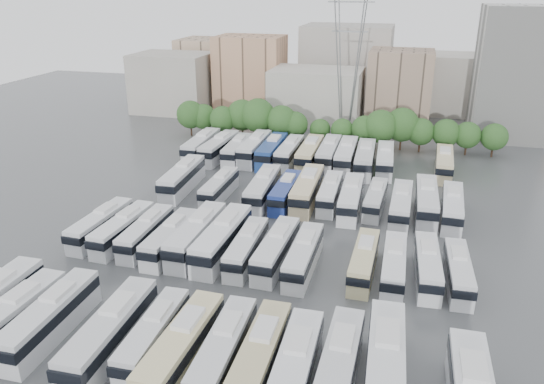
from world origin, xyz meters
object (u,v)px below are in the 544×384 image
(bus_r1_s2, at_px, (146,232))
(bus_r1_s5, at_px, (222,238))
(bus_r2_s5, at_px, (263,188))
(bus_r2_s11, at_px, (401,205))
(bus_r3_s5, at_px, (289,152))
(bus_r3_s10, at_px, (385,160))
(bus_r1_s1, at_px, (123,229))
(bus_r3_s6, at_px, (310,153))
(bus_r1_s8, at_px, (304,255))
(bus_r2_s1, at_px, (182,178))
(bus_r3_s1, at_px, (219,148))
(bus_r3_s9, at_px, (365,159))
(bus_r3_s2, at_px, (237,150))
(bus_r3_s13, at_px, (444,163))
(bus_r0_s7, at_px, (223,350))
(bus_r2_s9, at_px, (351,198))
(bus_r0_s11, at_px, (385,366))
(bus_r0_s6, at_px, (182,347))
(bus_r1_s13, at_px, (458,271))
(bus_r1_s4, at_px, (197,235))
(bus_r2_s13, at_px, (452,207))
(bus_r3_s7, at_px, (329,153))
(bus_r3_s0, at_px, (202,145))
(bus_r0_s2, at_px, (51,317))
(bus_r2_s12, at_px, (426,201))
(bus_r0_s5, at_px, (153,335))
(apartment_tower, at_px, (513,74))
(bus_r3_s3, at_px, (255,148))
(bus_r1_s11, at_px, (394,265))
(bus_r1_s6, at_px, (247,248))
(bus_r2_s10, at_px, (376,199))
(bus_r0_s9, at_px, (294,372))
(bus_r3_s8, at_px, (346,155))
(bus_r0_s8, at_px, (260,358))
(bus_r3_s4, at_px, (272,151))
(bus_r2_s7, at_px, (307,189))
(bus_r2_s3, at_px, (219,187))
(bus_r0_s1, at_px, (12,318))
(bus_r1_s7, at_px, (276,249))

(bus_r1_s2, xyz_separation_m, bus_r1_s5, (9.84, 0.21, 0.34))
(bus_r2_s5, bearing_deg, bus_r2_s11, -4.59)
(bus_r3_s5, xyz_separation_m, bus_r3_s10, (16.70, 0.08, 0.00))
(bus_r1_s1, xyz_separation_m, bus_r3_s6, (16.65, 35.19, 0.29))
(bus_r1_s8, xyz_separation_m, bus_r2_s1, (-23.09, 19.13, 0.26))
(bus_r3_s1, height_order, bus_r3_s9, bus_r3_s9)
(bus_r3_s2, height_order, bus_r3_s13, bus_r3_s13)
(bus_r0_s7, xyz_separation_m, bus_r1_s5, (-6.95, 18.95, 0.24))
(bus_r3_s1, bearing_deg, bus_r1_s8, -54.32)
(bus_r2_s9, height_order, bus_r3_s6, bus_r3_s6)
(bus_r0_s11, bearing_deg, bus_r0_s6, -175.79)
(bus_r0_s7, distance_m, bus_r1_s13, 27.24)
(bus_r1_s4, height_order, bus_r2_s13, bus_r1_s4)
(bus_r2_s11, bearing_deg, bus_r3_s7, 124.33)
(bus_r3_s2, bearing_deg, bus_r3_s9, -2.29)
(bus_r3_s0, xyz_separation_m, bus_r3_s5, (16.51, 0.54, -0.11))
(bus_r0_s2, relative_size, bus_r2_s12, 0.95)
(bus_r0_s5, height_order, bus_r1_s2, bus_r1_s2)
(apartment_tower, height_order, bus_r1_s1, apartment_tower)
(bus_r1_s2, height_order, bus_r3_s5, bus_r3_s5)
(bus_r0_s11, relative_size, bus_r3_s3, 1.01)
(bus_r1_s13, bearing_deg, bus_r2_s12, 97.83)
(bus_r1_s8, distance_m, bus_r3_s6, 36.76)
(bus_r0_s11, bearing_deg, bus_r1_s11, 88.22)
(bus_r1_s6, bearing_deg, bus_r0_s11, -46.27)
(bus_r1_s5, bearing_deg, bus_r2_s10, 48.86)
(bus_r2_s11, bearing_deg, bus_r2_s9, 175.75)
(bus_r0_s7, height_order, bus_r3_s13, bus_r3_s13)
(bus_r3_s2, bearing_deg, bus_r1_s2, -92.82)
(bus_r0_s9, height_order, bus_r2_s12, bus_r2_s12)
(bus_r2_s9, height_order, bus_r3_s13, same)
(bus_r2_s11, bearing_deg, bus_r0_s7, -109.51)
(bus_r3_s2, bearing_deg, bus_r1_s1, -98.04)
(bus_r1_s2, height_order, bus_r2_s9, bus_r2_s9)
(bus_r0_s11, xyz_separation_m, bus_r2_s13, (6.70, 34.91, -0.20))
(bus_r3_s8, bearing_deg, bus_r1_s5, -106.89)
(bus_r0_s8, relative_size, bus_r3_s4, 0.92)
(bus_r0_s6, xyz_separation_m, bus_r1_s6, (-0.21, 18.71, -0.21))
(bus_r3_s5, xyz_separation_m, bus_r3_s13, (26.40, 0.84, -0.02))
(apartment_tower, distance_m, bus_r3_s9, 40.14)
(bus_r0_s8, relative_size, bus_r1_s4, 0.93)
(bus_r2_s7, distance_m, bus_r3_s5, 18.42)
(bus_r0_s8, height_order, bus_r3_s3, bus_r3_s3)
(bus_r2_s3, xyz_separation_m, bus_r3_s1, (-6.59, 17.91, 0.31))
(bus_r0_s1, distance_m, bus_r2_s5, 38.96)
(bus_r0_s8, height_order, bus_r1_s7, bus_r0_s8)
(bus_r0_s8, xyz_separation_m, bus_r3_s1, (-23.13, 53.48, 0.14))
(bus_r3_s0, relative_size, bus_r3_s10, 1.05)
(bus_r1_s1, distance_m, bus_r1_s6, 16.30)
(bus_r2_s10, bearing_deg, bus_r1_s7, -115.17)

